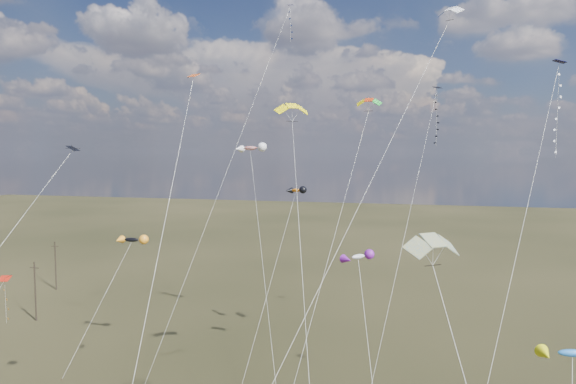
% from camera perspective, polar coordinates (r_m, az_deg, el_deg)
% --- Properties ---
extents(utility_pole_near, '(1.40, 0.20, 8.00)m').
position_cam_1_polar(utility_pole_near, '(77.67, -26.28, -9.81)').
color(utility_pole_near, black).
rests_on(utility_pole_near, ground).
extents(utility_pole_far, '(1.40, 0.20, 8.00)m').
position_cam_1_polar(utility_pole_far, '(93.16, -24.42, -7.41)').
color(utility_pole_far, black).
rests_on(utility_pole_far, ground).
extents(diamond_black_high, '(6.63, 22.56, 30.02)m').
position_cam_1_polar(diamond_black_high, '(59.56, 15.88, 6.84)').
color(diamond_black_high, black).
rests_on(diamond_black_high, ground).
extents(diamond_navy_tall, '(9.35, 23.44, 41.42)m').
position_cam_1_polar(diamond_navy_tall, '(66.29, -0.87, 15.76)').
color(diamond_navy_tall, '#121954').
rests_on(diamond_navy_tall, ground).
extents(diamond_red_low, '(4.43, 6.90, 12.17)m').
position_cam_1_polar(diamond_red_low, '(50.34, -29.22, -10.96)').
color(diamond_red_low, '#AF1C0D').
rests_on(diamond_red_low, ground).
extents(diamond_navy_right, '(8.84, 17.04, 28.98)m').
position_cam_1_polar(diamond_navy_right, '(39.62, 27.38, 6.50)').
color(diamond_navy_right, '#0E0B51').
rests_on(diamond_navy_right, ground).
extents(diamond_orange_center, '(4.37, 21.86, 28.52)m').
position_cam_1_polar(diamond_orange_center, '(32.56, -13.52, -3.08)').
color(diamond_orange_center, '#E2581D').
rests_on(diamond_orange_center, ground).
extents(parafoil_yellow, '(8.11, 21.11, 27.29)m').
position_cam_1_polar(parafoil_yellow, '(44.51, 0.47, 9.44)').
color(parafoil_yellow, yellow).
rests_on(parafoil_yellow, ground).
extents(parafoil_blue_white, '(15.56, 29.15, 35.79)m').
position_cam_1_polar(parafoil_blue_white, '(49.71, 17.40, 18.55)').
color(parafoil_blue_white, '#1E46B1').
rests_on(parafoil_blue_white, ground).
extents(parafoil_striped, '(7.08, 15.48, 19.35)m').
position_cam_1_polar(parafoil_striped, '(23.93, 15.89, -5.33)').
color(parafoil_striped, yellow).
rests_on(parafoil_striped, ground).
extents(parafoil_tricolor, '(6.43, 15.18, 27.77)m').
position_cam_1_polar(parafoil_tricolor, '(46.60, 8.90, 9.83)').
color(parafoil_tricolor, '#DFCB05').
rests_on(parafoil_tricolor, ground).
extents(novelty_black_orange, '(4.44, 9.70, 13.31)m').
position_cam_1_polar(novelty_black_orange, '(60.90, -17.02, -5.12)').
color(novelty_black_orange, black).
rests_on(novelty_black_orange, ground).
extents(novelty_orange_black, '(3.91, 13.37, 18.75)m').
position_cam_1_polar(novelty_orange_black, '(58.63, 0.84, 0.10)').
color(novelty_orange_black, orange).
rests_on(novelty_orange_black, ground).
extents(novelty_white_purple, '(4.08, 9.18, 15.86)m').
position_cam_1_polar(novelty_white_purple, '(35.71, 7.84, -7.30)').
color(novelty_white_purple, silver).
rests_on(novelty_white_purple, ground).
extents(novelty_redwhite_stripe, '(10.70, 19.51, 23.76)m').
position_cam_1_polar(novelty_redwhite_stripe, '(64.24, -4.21, 4.84)').
color(novelty_redwhite_stripe, red).
rests_on(novelty_redwhite_stripe, ground).
extents(novelty_blue_yellow, '(3.17, 9.28, 14.56)m').
position_cam_1_polar(novelty_blue_yellow, '(25.68, 29.07, -15.58)').
color(novelty_blue_yellow, blue).
rests_on(novelty_blue_yellow, ground).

